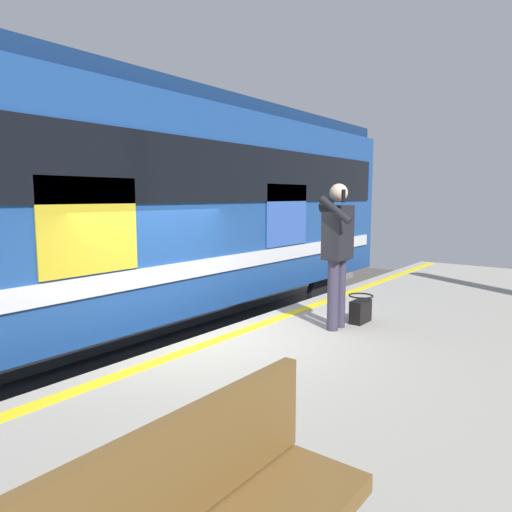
# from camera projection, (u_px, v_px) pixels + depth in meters

# --- Properties ---
(ground_plane) EXTENTS (24.97, 24.97, 0.00)m
(ground_plane) POSITION_uv_depth(u_px,v_px,m) (211.00, 413.00, 5.81)
(ground_plane) COLOR #4C4742
(platform) EXTENTS (15.71, 4.98, 1.05)m
(platform) POSITION_uv_depth(u_px,v_px,m) (411.00, 436.00, 4.24)
(platform) COLOR #9E998E
(platform) RESTS_ON ground
(safety_line) EXTENTS (15.40, 0.16, 0.01)m
(safety_line) POSITION_uv_depth(u_px,v_px,m) (228.00, 336.00, 5.49)
(safety_line) COLOR yellow
(safety_line) RESTS_ON platform
(track_rail_near) EXTENTS (20.43, 0.08, 0.16)m
(track_rail_near) POSITION_uv_depth(u_px,v_px,m) (129.00, 377.00, 6.76)
(track_rail_near) COLOR slate
(track_rail_near) RESTS_ON ground
(track_rail_far) EXTENTS (20.43, 0.08, 0.16)m
(track_rail_far) POSITION_uv_depth(u_px,v_px,m) (74.00, 357.00, 7.63)
(track_rail_far) COLOR slate
(track_rail_far) RESTS_ON ground
(train_carriage) EXTENTS (11.53, 2.80, 4.13)m
(train_carriage) POSITION_uv_depth(u_px,v_px,m) (149.00, 201.00, 7.70)
(train_carriage) COLOR #1E478C
(train_carriage) RESTS_ON ground
(passenger) EXTENTS (0.57, 0.55, 1.79)m
(passenger) POSITION_uv_depth(u_px,v_px,m) (337.00, 244.00, 5.70)
(passenger) COLOR #383347
(passenger) RESTS_ON platform
(handbag) EXTENTS (0.35, 0.32, 0.37)m
(handbag) POSITION_uv_depth(u_px,v_px,m) (361.00, 310.00, 6.08)
(handbag) COLOR black
(handbag) RESTS_ON platform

